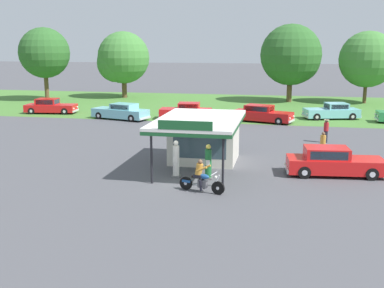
{
  "coord_description": "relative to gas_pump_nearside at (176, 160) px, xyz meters",
  "views": [
    {
      "loc": [
        4.92,
        -22.2,
        6.84
      ],
      "look_at": [
        -0.05,
        2.59,
        1.4
      ],
      "focal_mm": 43.47,
      "sensor_mm": 36.0,
      "label": 1
    }
  ],
  "objects": [
    {
      "name": "ground_plane",
      "position": [
        0.52,
        -0.7,
        -0.9
      ],
      "size": [
        300.0,
        300.0,
        0.0
      ],
      "primitive_type": "plane",
      "color": "#4C4C51"
    },
    {
      "name": "grass_verge_strip",
      "position": [
        0.52,
        29.3,
        -0.89
      ],
      "size": [
        120.0,
        24.0,
        0.01
      ],
      "primitive_type": "cube",
      "color": "#477A33",
      "rests_on": "ground"
    },
    {
      "name": "service_station_kiosk",
      "position": [
        0.85,
        3.32,
        0.78
      ],
      "size": [
        4.48,
        7.48,
        3.29
      ],
      "color": "beige",
      "rests_on": "ground"
    },
    {
      "name": "gas_pump_nearside",
      "position": [
        0.0,
        0.0,
        0.0
      ],
      "size": [
        0.44,
        0.44,
        1.96
      ],
      "color": "slate",
      "rests_on": "ground"
    },
    {
      "name": "gas_pump_offside",
      "position": [
        1.71,
        -0.0,
        -0.06
      ],
      "size": [
        0.44,
        0.44,
        1.83
      ],
      "color": "slate",
      "rests_on": "ground"
    },
    {
      "name": "motorcycle_with_rider",
      "position": [
        1.73,
        -2.22,
        -0.24
      ],
      "size": [
        2.27,
        0.87,
        1.58
      ],
      "color": "black",
      "rests_on": "ground"
    },
    {
      "name": "featured_classic_sedan",
      "position": [
        8.11,
        2.02,
        -0.2
      ],
      "size": [
        5.34,
        2.27,
        1.51
      ],
      "color": "red",
      "rests_on": "ground"
    },
    {
      "name": "parked_car_second_row_spare",
      "position": [
        -3.5,
        19.03,
        -0.2
      ],
      "size": [
        5.1,
        2.34,
        1.54
      ],
      "color": "red",
      "rests_on": "ground"
    },
    {
      "name": "parked_car_back_row_centre_right",
      "position": [
        3.47,
        18.79,
        -0.2
      ],
      "size": [
        5.73,
        3.28,
        1.51
      ],
      "color": "red",
      "rests_on": "ground"
    },
    {
      "name": "parked_car_back_row_far_right",
      "position": [
        -17.77,
        20.0,
        -0.22
      ],
      "size": [
        5.34,
        2.46,
        1.49
      ],
      "color": "red",
      "rests_on": "ground"
    },
    {
      "name": "parked_car_back_row_right",
      "position": [
        -9.43,
        17.71,
        -0.21
      ],
      "size": [
        5.79,
        3.2,
        1.5
      ],
      "color": "#7AC6D1",
      "rests_on": "ground"
    },
    {
      "name": "parked_car_back_row_centre_left",
      "position": [
        9.84,
        21.88,
        -0.22
      ],
      "size": [
        5.42,
        3.16,
        1.49
      ],
      "color": "#7AC6D1",
      "rests_on": "ground"
    },
    {
      "name": "bystander_chatting_near_pumps",
      "position": [
        2.09,
        8.17,
        -0.02
      ],
      "size": [
        0.36,
        0.36,
        1.64
      ],
      "color": "#2D3351",
      "rests_on": "ground"
    },
    {
      "name": "bystander_standing_back_lot",
      "position": [
        8.4,
        10.62,
        -0.01
      ],
      "size": [
        0.36,
        0.36,
        1.66
      ],
      "color": "black",
      "rests_on": "ground"
    },
    {
      "name": "bystander_strolling_foreground",
      "position": [
        7.87,
        6.2,
        -0.08
      ],
      "size": [
        0.34,
        0.34,
        1.57
      ],
      "color": "brown",
      "rests_on": "ground"
    },
    {
      "name": "tree_oak_left",
      "position": [
        -15.39,
        34.76,
        4.06
      ],
      "size": [
        6.65,
        6.65,
        8.48
      ],
      "color": "brown",
      "rests_on": "ground"
    },
    {
      "name": "tree_oak_far_left",
      "position": [
        -23.72,
        30.1,
        4.75
      ],
      "size": [
        6.14,
        6.14,
        8.88
      ],
      "color": "brown",
      "rests_on": "ground"
    },
    {
      "name": "tree_oak_far_right",
      "position": [
        14.68,
        34.78,
        4.22
      ],
      "size": [
        6.51,
        6.51,
        8.37
      ],
      "color": "brown",
      "rests_on": "ground"
    },
    {
      "name": "tree_oak_right",
      "position": [
        6.18,
        34.65,
        4.51
      ],
      "size": [
        7.22,
        7.22,
        9.22
      ],
      "color": "brown",
      "rests_on": "ground"
    }
  ]
}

